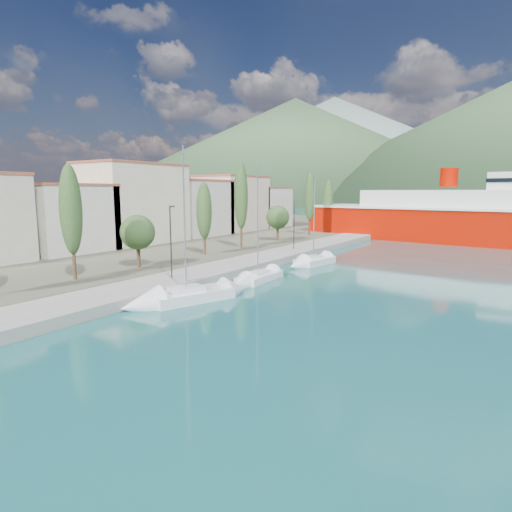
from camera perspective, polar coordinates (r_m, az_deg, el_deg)
The scene contains 10 objects.
ground at distance 132.41m, azimuth 25.89°, elevation 4.25°, with size 1400.00×1400.00×0.00m, color #1A585A.
quay at distance 45.60m, azimuth -1.29°, elevation -1.05°, with size 5.00×88.00×0.80m, color gray.
land_strip at distance 79.31m, azimuth -20.29°, elevation 2.50°, with size 70.00×148.00×0.70m, color #565644.
town_buildings at distance 68.19m, azimuth -12.26°, elevation 6.32°, with size 9.20×69.20×11.30m.
tree_row at distance 54.03m, azimuth -3.49°, elevation 6.18°, with size 3.46×61.68×11.09m.
lamp_posts at distance 35.86m, azimuth -12.21°, elevation 2.08°, with size 0.15×47.02×6.06m.
sailboat_near at distance 31.27m, azimuth -11.94°, elevation -5.86°, with size 5.17×8.87×12.22m.
sailboat_mid at distance 37.46m, azimuth -0.91°, elevation -3.35°, with size 2.46×7.83×11.13m.
sailboat_far at distance 46.80m, azimuth 6.66°, elevation -0.98°, with size 3.34×7.38×10.46m.
ferry at distance 75.69m, azimuth 30.56°, elevation 4.19°, with size 63.68×19.13×12.46m.
Camera 1 is at (16.31, -11.15, 8.02)m, focal length 30.00 mm.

